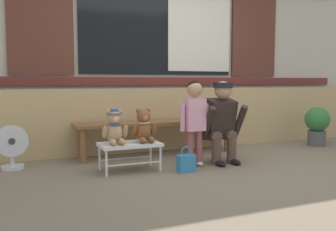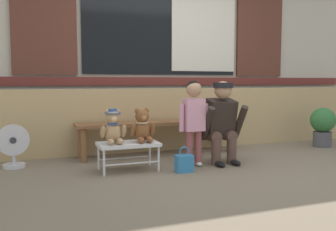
% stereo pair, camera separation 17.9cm
% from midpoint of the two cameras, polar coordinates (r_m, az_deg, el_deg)
% --- Properties ---
extents(ground_plane, '(60.00, 60.00, 0.00)m').
position_cam_midpoint_polar(ground_plane, '(4.08, 7.20, -8.24)').
color(ground_plane, '#756651').
extents(brick_low_wall, '(7.10, 0.25, 0.85)m').
position_cam_midpoint_polar(brick_low_wall, '(5.27, -0.59, -0.47)').
color(brick_low_wall, tan).
rests_on(brick_low_wall, ground).
extents(shop_facade, '(7.24, 0.26, 3.75)m').
position_cam_midpoint_polar(shop_facade, '(5.81, -2.59, 14.38)').
color(shop_facade, '#B7B2A3').
rests_on(shop_facade, ground).
extents(wooden_bench_long, '(2.10, 0.40, 0.44)m').
position_cam_midpoint_polar(wooden_bench_long, '(4.81, -2.81, -1.64)').
color(wooden_bench_long, brown).
rests_on(wooden_bench_long, ground).
extents(small_display_bench, '(0.64, 0.36, 0.30)m').
position_cam_midpoint_polar(small_display_bench, '(3.99, -7.14, -4.64)').
color(small_display_bench, silver).
rests_on(small_display_bench, ground).
extents(teddy_bear_with_hat, '(0.28, 0.27, 0.36)m').
position_cam_midpoint_polar(teddy_bear_with_hat, '(3.92, -9.43, -1.80)').
color(teddy_bear_with_hat, tan).
rests_on(teddy_bear_with_hat, small_display_bench).
extents(teddy_bear_plain, '(0.28, 0.26, 0.36)m').
position_cam_midpoint_polar(teddy_bear_plain, '(4.01, -4.98, -1.72)').
color(teddy_bear_plain, brown).
rests_on(teddy_bear_plain, small_display_bench).
extents(child_standing, '(0.35, 0.18, 0.96)m').
position_cam_midpoint_polar(child_standing, '(4.15, 2.83, 0.31)').
color(child_standing, '#994C4C').
rests_on(child_standing, ground).
extents(adult_crouching, '(0.50, 0.49, 0.95)m').
position_cam_midpoint_polar(adult_crouching, '(4.37, 6.99, -0.95)').
color(adult_crouching, brown).
rests_on(adult_crouching, ground).
extents(handbag_on_ground, '(0.18, 0.11, 0.27)m').
position_cam_midpoint_polar(handbag_on_ground, '(3.95, 1.47, -7.23)').
color(handbag_on_ground, teal).
rests_on(handbag_on_ground, ground).
extents(potted_plant, '(0.36, 0.36, 0.57)m').
position_cam_midpoint_polar(potted_plant, '(5.90, 21.01, -1.21)').
color(potted_plant, '#4C4C51').
rests_on(potted_plant, ground).
extents(floor_fan, '(0.34, 0.24, 0.48)m').
position_cam_midpoint_polar(floor_fan, '(4.40, -23.80, -4.49)').
color(floor_fan, silver).
rests_on(floor_fan, ground).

